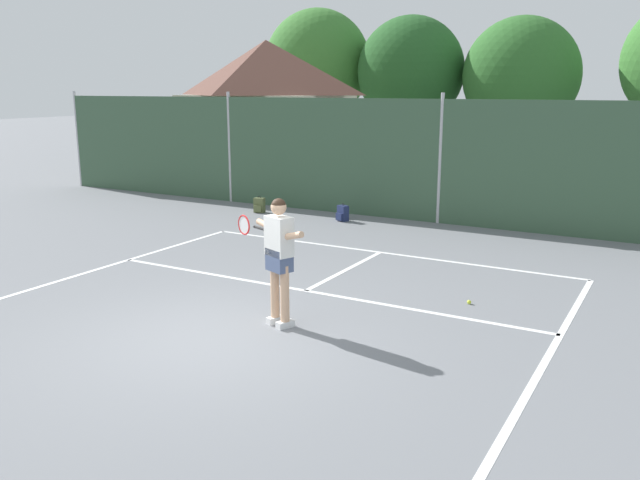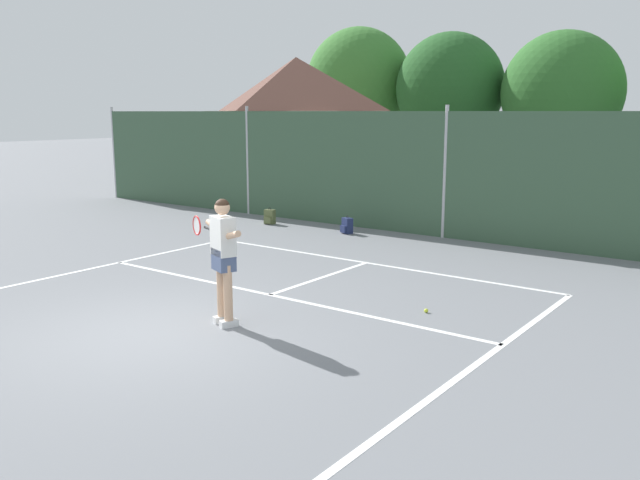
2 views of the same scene
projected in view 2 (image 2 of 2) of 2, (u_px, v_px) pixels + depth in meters
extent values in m
plane|color=slate|center=(154.00, 334.00, 9.25)|extent=(120.00, 120.00, 0.00)
cube|color=white|center=(366.00, 263.00, 13.58)|extent=(8.20, 0.10, 0.01)
cube|color=white|center=(2.00, 288.00, 11.65)|extent=(0.10, 11.00, 0.01)
cube|color=white|center=(413.00, 411.00, 6.85)|extent=(0.10, 11.00, 0.01)
cube|color=white|center=(270.00, 295.00, 11.20)|extent=(8.20, 0.10, 0.01)
cube|color=white|center=(322.00, 277.00, 12.37)|extent=(0.10, 2.97, 0.01)
cube|color=#38563D|center=(445.00, 175.00, 16.04)|extent=(26.00, 0.05, 3.07)
cylinder|color=#B2B2B7|center=(114.00, 153.00, 23.64)|extent=(0.09, 0.09, 3.22)
cylinder|color=#B2B2B7|center=(248.00, 161.00, 19.83)|extent=(0.09, 0.09, 3.22)
cylinder|color=#B2B2B7|center=(445.00, 172.00, 16.03)|extent=(0.09, 0.09, 3.22)
cube|color=beige|center=(296.00, 154.00, 24.14)|extent=(5.18, 4.12, 3.08)
pyramid|color=brown|center=(296.00, 84.00, 23.66)|extent=(5.60, 4.45, 1.89)
cylinder|color=brown|center=(358.00, 153.00, 30.74)|extent=(0.36, 0.36, 2.28)
ellipsoid|color=#38752D|center=(358.00, 82.00, 30.12)|extent=(4.92, 4.42, 4.92)
cylinder|color=brown|center=(447.00, 160.00, 28.08)|extent=(0.36, 0.36, 2.08)
ellipsoid|color=#235623|center=(450.00, 88.00, 27.51)|extent=(4.57, 4.11, 4.57)
cylinder|color=brown|center=(556.00, 168.00, 25.40)|extent=(0.36, 0.36, 1.87)
ellipsoid|color=#2D6628|center=(562.00, 92.00, 24.85)|extent=(4.52, 4.07, 4.52)
cube|color=silver|center=(229.00, 323.00, 9.53)|extent=(0.21, 0.29, 0.10)
cube|color=silver|center=(222.00, 319.00, 9.73)|extent=(0.21, 0.29, 0.10)
cylinder|color=tan|center=(228.00, 293.00, 9.44)|extent=(0.13, 0.13, 0.82)
cylinder|color=tan|center=(221.00, 289.00, 9.65)|extent=(0.13, 0.13, 0.82)
cube|color=#47567A|center=(224.00, 259.00, 9.46)|extent=(0.42, 0.36, 0.32)
cube|color=silver|center=(223.00, 236.00, 9.39)|extent=(0.46, 0.37, 0.56)
sphere|color=tan|center=(222.00, 207.00, 9.31)|extent=(0.22, 0.22, 0.22)
sphere|color=black|center=(222.00, 206.00, 9.31)|extent=(0.21, 0.21, 0.21)
cylinder|color=tan|center=(216.00, 227.00, 9.52)|extent=(0.55, 0.29, 0.17)
cylinder|color=tan|center=(231.00, 236.00, 9.15)|extent=(0.50, 0.27, 0.22)
cylinder|color=black|center=(209.00, 229.00, 9.69)|extent=(0.29, 0.14, 0.04)
torus|color=red|center=(197.00, 226.00, 9.95)|extent=(0.29, 0.13, 0.30)
cylinder|color=silver|center=(197.00, 226.00, 9.95)|extent=(0.24, 0.10, 0.26)
sphere|color=#CCE033|center=(426.00, 311.00, 10.20)|extent=(0.07, 0.07, 0.07)
cube|color=#566038|center=(270.00, 217.00, 18.23)|extent=(0.31, 0.23, 0.40)
cube|color=#566038|center=(268.00, 220.00, 18.14)|extent=(0.23, 0.10, 0.18)
torus|color=black|center=(270.00, 209.00, 18.19)|extent=(0.09, 0.03, 0.09)
cube|color=navy|center=(347.00, 226.00, 16.83)|extent=(0.33, 0.28, 0.40)
cube|color=navy|center=(343.00, 229.00, 16.78)|extent=(0.23, 0.15, 0.18)
torus|color=black|center=(347.00, 217.00, 16.78)|extent=(0.08, 0.05, 0.09)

